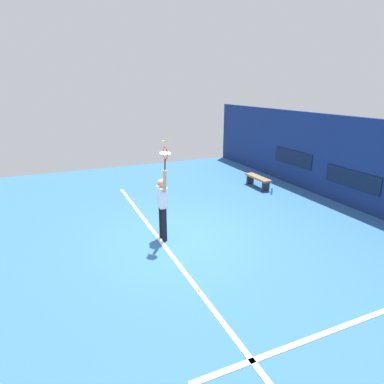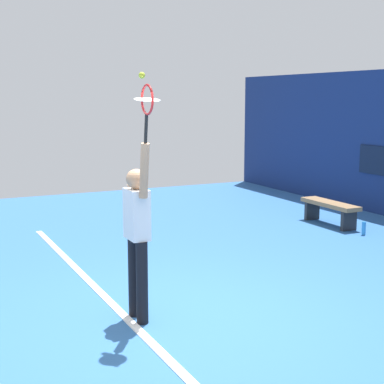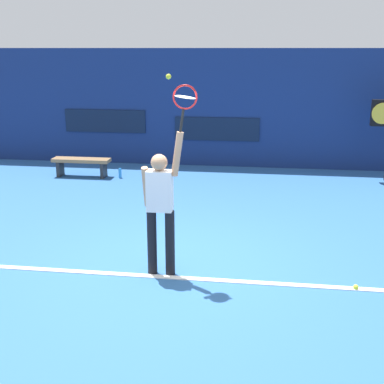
% 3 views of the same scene
% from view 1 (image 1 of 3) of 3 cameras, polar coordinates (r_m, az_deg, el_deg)
% --- Properties ---
extents(ground_plane, '(18.00, 18.00, 0.00)m').
position_cam_1_polar(ground_plane, '(9.00, -2.56, -8.14)').
color(ground_plane, '#2D609E').
extents(back_wall, '(18.00, 0.20, 3.02)m').
position_cam_1_polar(back_wall, '(12.22, 26.81, 4.47)').
color(back_wall, navy).
rests_on(back_wall, ground_plane).
extents(sponsor_banner_center, '(2.20, 0.03, 0.60)m').
position_cam_1_polar(sponsor_banner_center, '(12.25, 26.11, 2.06)').
color(sponsor_banner_center, '#0C1933').
extents(sponsor_banner_portside, '(2.20, 0.03, 0.60)m').
position_cam_1_polar(sponsor_banner_portside, '(14.26, 17.16, 5.77)').
color(sponsor_banner_portside, '#0C1933').
extents(court_baseline, '(10.00, 0.10, 0.01)m').
position_cam_1_polar(court_baseline, '(8.86, -5.42, -8.61)').
color(court_baseline, white).
rests_on(court_baseline, ground_plane).
extents(court_sideline, '(0.10, 7.00, 0.01)m').
position_cam_1_polar(court_sideline, '(7.04, 28.40, -18.65)').
color(court_sideline, white).
rests_on(court_sideline, ground_plane).
extents(tennis_player, '(0.57, 0.31, 1.99)m').
position_cam_1_polar(tennis_player, '(8.62, -5.17, -2.07)').
color(tennis_player, black).
rests_on(tennis_player, ground_plane).
extents(tennis_racket, '(0.36, 0.27, 0.62)m').
position_cam_1_polar(tennis_racket, '(7.94, -4.70, 6.54)').
color(tennis_racket, black).
extents(tennis_ball, '(0.07, 0.07, 0.07)m').
position_cam_1_polar(tennis_ball, '(8.09, -5.04, 8.77)').
color(tennis_ball, '#CCE033').
extents(court_bench, '(1.40, 0.36, 0.45)m').
position_cam_1_polar(court_bench, '(13.61, 11.42, 2.18)').
color(court_bench, olive).
rests_on(court_bench, ground_plane).
extents(water_bottle, '(0.07, 0.07, 0.24)m').
position_cam_1_polar(water_bottle, '(12.94, 13.75, 0.18)').
color(water_bottle, '#338CD8').
rests_on(water_bottle, ground_plane).
extents(spare_ball, '(0.07, 0.07, 0.07)m').
position_cam_1_polar(spare_ball, '(6.87, 1.25, -16.83)').
color(spare_ball, '#CCE033').
rests_on(spare_ball, ground_plane).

